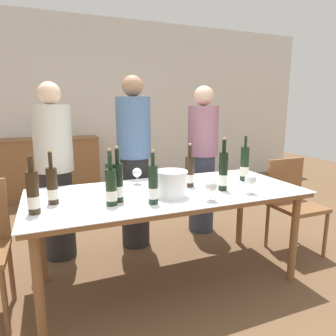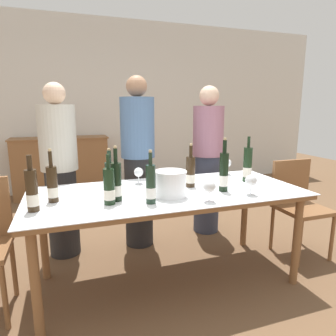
% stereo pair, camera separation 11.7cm
% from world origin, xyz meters
% --- Properties ---
extents(ground_plane, '(12.00, 12.00, 0.00)m').
position_xyz_m(ground_plane, '(0.00, 0.00, 0.00)').
color(ground_plane, brown).
extents(back_wall, '(8.00, 0.10, 2.80)m').
position_xyz_m(back_wall, '(0.00, 3.11, 1.40)').
color(back_wall, silver).
rests_on(back_wall, ground_plane).
extents(sideboard_cabinet, '(1.44, 0.46, 0.93)m').
position_xyz_m(sideboard_cabinet, '(-0.81, 2.82, 0.47)').
color(sideboard_cabinet, brown).
rests_on(sideboard_cabinet, ground_plane).
extents(dining_table, '(2.08, 0.92, 0.76)m').
position_xyz_m(dining_table, '(0.00, 0.00, 0.70)').
color(dining_table, brown).
rests_on(dining_table, ground_plane).
extents(ice_bucket, '(0.24, 0.24, 0.19)m').
position_xyz_m(ice_bucket, '(-0.03, -0.14, 0.86)').
color(ice_bucket, white).
rests_on(ice_bucket, dining_table).
extents(wine_bottle_0, '(0.08, 0.08, 0.34)m').
position_xyz_m(wine_bottle_0, '(-0.47, -0.17, 0.88)').
color(wine_bottle_0, black).
rests_on(wine_bottle_0, dining_table).
extents(wine_bottle_1, '(0.07, 0.07, 0.35)m').
position_xyz_m(wine_bottle_1, '(0.21, 0.06, 0.88)').
color(wine_bottle_1, '#332314').
rests_on(wine_bottle_1, dining_table).
extents(wine_bottle_2, '(0.07, 0.07, 0.38)m').
position_xyz_m(wine_bottle_2, '(-0.41, -0.12, 0.89)').
color(wine_bottle_2, black).
rests_on(wine_bottle_2, dining_table).
extents(wine_bottle_3, '(0.07, 0.07, 0.36)m').
position_xyz_m(wine_bottle_3, '(-0.21, -0.25, 0.89)').
color(wine_bottle_3, '#1E3323').
rests_on(wine_bottle_3, dining_table).
extents(wine_bottle_4, '(0.07, 0.07, 0.36)m').
position_xyz_m(wine_bottle_4, '(-0.83, 0.00, 0.88)').
color(wine_bottle_4, '#332314').
rests_on(wine_bottle_4, dining_table).
extents(wine_bottle_5, '(0.08, 0.08, 0.39)m').
position_xyz_m(wine_bottle_5, '(0.75, 0.06, 0.90)').
color(wine_bottle_5, black).
rests_on(wine_bottle_5, dining_table).
extents(wine_bottle_6, '(0.07, 0.07, 0.35)m').
position_xyz_m(wine_bottle_6, '(-0.94, -0.16, 0.89)').
color(wine_bottle_6, '#332314').
rests_on(wine_bottle_6, dining_table).
extents(wine_bottle_7, '(0.07, 0.07, 0.41)m').
position_xyz_m(wine_bottle_7, '(0.40, -0.14, 0.91)').
color(wine_bottle_7, black).
rests_on(wine_bottle_7, dining_table).
extents(wine_bottle_8, '(0.07, 0.07, 0.35)m').
position_xyz_m(wine_bottle_8, '(-0.44, 0.02, 0.88)').
color(wine_bottle_8, '#1E3323').
rests_on(wine_bottle_8, dining_table).
extents(wine_glass_0, '(0.08, 0.08, 0.15)m').
position_xyz_m(wine_glass_0, '(0.71, 0.35, 0.87)').
color(wine_glass_0, white).
rests_on(wine_glass_0, dining_table).
extents(wine_glass_1, '(0.08, 0.08, 0.14)m').
position_xyz_m(wine_glass_1, '(-0.16, 0.28, 0.86)').
color(wine_glass_1, white).
rests_on(wine_glass_1, dining_table).
extents(wine_glass_2, '(0.09, 0.09, 0.15)m').
position_xyz_m(wine_glass_2, '(0.54, -0.30, 0.87)').
color(wine_glass_2, white).
rests_on(wine_glass_2, dining_table).
extents(wine_glass_3, '(0.09, 0.09, 0.15)m').
position_xyz_m(wine_glass_3, '(0.18, -0.34, 0.86)').
color(wine_glass_3, white).
rests_on(wine_glass_3, dining_table).
extents(chair_right_end, '(0.42, 0.42, 0.90)m').
position_xyz_m(chair_right_end, '(1.33, 0.08, 0.52)').
color(chair_right_end, brown).
rests_on(chair_right_end, ground_plane).
extents(person_host, '(0.33, 0.33, 1.61)m').
position_xyz_m(person_host, '(-0.79, 0.77, 0.81)').
color(person_host, '#262628').
rests_on(person_host, ground_plane).
extents(person_guest_left, '(0.33, 0.33, 1.69)m').
position_xyz_m(person_guest_left, '(-0.06, 0.74, 0.85)').
color(person_guest_left, '#262628').
rests_on(person_guest_left, ground_plane).
extents(person_guest_right, '(0.33, 0.33, 1.62)m').
position_xyz_m(person_guest_right, '(0.74, 0.82, 0.81)').
color(person_guest_right, '#383F56').
rests_on(person_guest_right, ground_plane).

